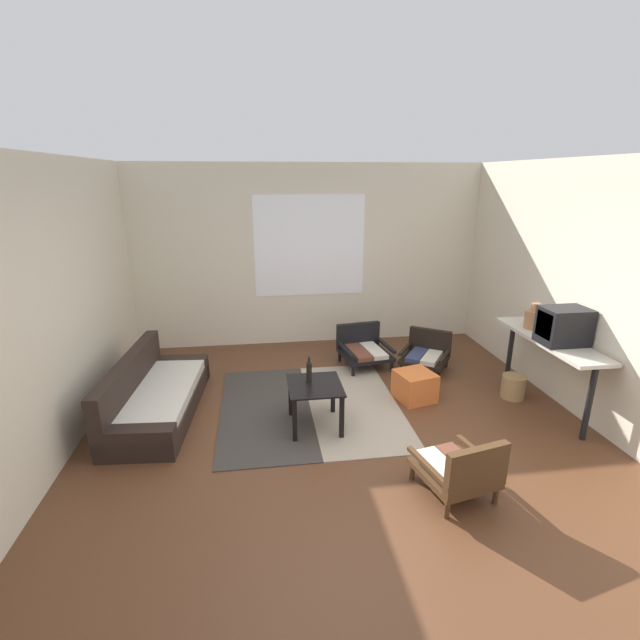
{
  "coord_description": "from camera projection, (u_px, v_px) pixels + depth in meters",
  "views": [
    {
      "loc": [
        -0.79,
        -3.74,
        2.5
      ],
      "look_at": [
        -0.13,
        0.96,
        1.0
      ],
      "focal_mm": 25.47,
      "sensor_mm": 36.0,
      "label": 1
    }
  ],
  "objects": [
    {
      "name": "crt_television",
      "position": [
        564.0,
        326.0,
        4.72
      ],
      "size": [
        0.46,
        0.34,
        0.39
      ],
      "color": "black",
      "rests_on": "console_shelf"
    },
    {
      "name": "side_wall_right",
      "position": [
        600.0,
        295.0,
        4.62
      ],
      "size": [
        0.12,
        6.6,
        2.7
      ],
      "primitive_type": "cube",
      "color": "beige",
      "rests_on": "ground"
    },
    {
      "name": "armchair_corner",
      "position": [
        426.0,
        353.0,
        6.15
      ],
      "size": [
        0.79,
        0.79,
        0.5
      ],
      "color": "black",
      "rests_on": "ground"
    },
    {
      "name": "console_shelf",
      "position": [
        549.0,
        345.0,
        4.98
      ],
      "size": [
        0.43,
        1.55,
        0.82
      ],
      "color": "beige",
      "rests_on": "ground"
    },
    {
      "name": "wicker_basket",
      "position": [
        513.0,
        387.0,
        5.34
      ],
      "size": [
        0.27,
        0.27,
        0.28
      ],
      "primitive_type": "cylinder",
      "color": "#9E7A4C",
      "rests_on": "ground"
    },
    {
      "name": "ottoman_orange",
      "position": [
        415.0,
        386.0,
        5.29
      ],
      "size": [
        0.49,
        0.49,
        0.34
      ],
      "primitive_type": "cube",
      "rotation": [
        0.0,
        0.0,
        0.25
      ],
      "color": "#D1662D",
      "rests_on": "ground"
    },
    {
      "name": "clay_vase",
      "position": [
        534.0,
        318.0,
        5.22
      ],
      "size": [
        0.21,
        0.21,
        0.3
      ],
      "color": "#A87047",
      "rests_on": "console_shelf"
    },
    {
      "name": "couch",
      "position": [
        154.0,
        396.0,
        4.97
      ],
      "size": [
        0.89,
        1.94,
        0.65
      ],
      "color": "black",
      "rests_on": "ground"
    },
    {
      "name": "far_wall_with_window",
      "position": [
        309.0,
        256.0,
        6.87
      ],
      "size": [
        5.6,
        0.13,
        2.7
      ],
      "color": "beige",
      "rests_on": "ground"
    },
    {
      "name": "glass_bottle",
      "position": [
        309.0,
        372.0,
        4.63
      ],
      "size": [
        0.06,
        0.06,
        0.28
      ],
      "color": "black",
      "rests_on": "coffee_table"
    },
    {
      "name": "side_wall_left",
      "position": [
        41.0,
        316.0,
        3.91
      ],
      "size": [
        0.12,
        6.6,
        2.7
      ],
      "primitive_type": "cube",
      "color": "beige",
      "rests_on": "ground"
    },
    {
      "name": "area_rug",
      "position": [
        310.0,
        406.0,
        5.15
      ],
      "size": [
        2.0,
        2.14,
        0.01
      ],
      "color": "#38332D",
      "rests_on": "ground"
    },
    {
      "name": "coffee_table",
      "position": [
        315.0,
        393.0,
        4.65
      ],
      "size": [
        0.55,
        0.6,
        0.48
      ],
      "color": "black",
      "rests_on": "ground"
    },
    {
      "name": "ground_plane",
      "position": [
        347.0,
        447.0,
        4.39
      ],
      "size": [
        7.8,
        7.8,
        0.0
      ],
      "primitive_type": "plane",
      "color": "#56331E"
    },
    {
      "name": "armchair_striped_foreground",
      "position": [
        460.0,
        470.0,
        3.64
      ],
      "size": [
        0.66,
        0.69,
        0.57
      ],
      "color": "#472D19",
      "rests_on": "ground"
    },
    {
      "name": "armchair_by_window",
      "position": [
        363.0,
        348.0,
        6.26
      ],
      "size": [
        0.72,
        0.72,
        0.54
      ],
      "color": "black",
      "rests_on": "ground"
    }
  ]
}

